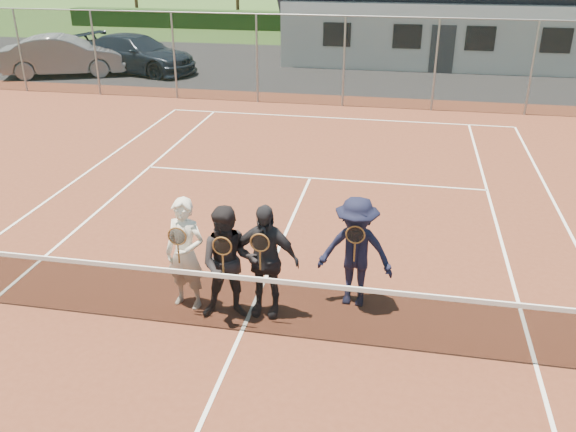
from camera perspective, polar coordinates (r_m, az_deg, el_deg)
name	(u,v)px	position (r m, az deg, el deg)	size (l,w,h in m)	color
ground	(358,70)	(27.78, 6.61, 13.40)	(220.00, 220.00, 0.00)	#274518
court_surface	(242,332)	(9.16, -4.31, -10.75)	(30.00, 30.00, 0.02)	#562819
tarmac_carpark	(270,67)	(28.36, -1.70, 13.79)	(40.00, 12.00, 0.01)	black
hedge_row	(376,23)	(39.53, 8.20, 17.42)	(40.00, 1.20, 1.10)	black
car_a	(70,53)	(29.55, -19.76, 14.12)	(1.53, 3.81, 1.30)	black
car_b	(65,56)	(27.93, -20.17, 13.90)	(1.75, 5.01, 1.65)	gray
car_c	(136,54)	(27.76, -14.01, 14.51)	(2.21, 5.43, 1.58)	black
court_markings	(242,331)	(9.15, -4.32, -10.67)	(11.03, 23.83, 0.01)	white
tennis_net	(241,301)	(8.86, -4.42, -7.95)	(11.68, 0.08, 1.10)	slate
perimeter_fence	(344,62)	(21.13, 5.26, 14.18)	(30.07, 0.07, 3.02)	slate
player_a	(185,254)	(9.41, -9.57, -3.51)	(0.73, 0.56, 1.80)	silver
player_b	(229,264)	(9.05, -5.57, -4.46)	(0.98, 0.82, 1.80)	black
player_c	(264,260)	(9.11, -2.22, -4.16)	(1.07, 0.52, 1.80)	black
player_d	(356,252)	(9.38, 6.35, -3.39)	(1.22, 0.77, 1.80)	black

